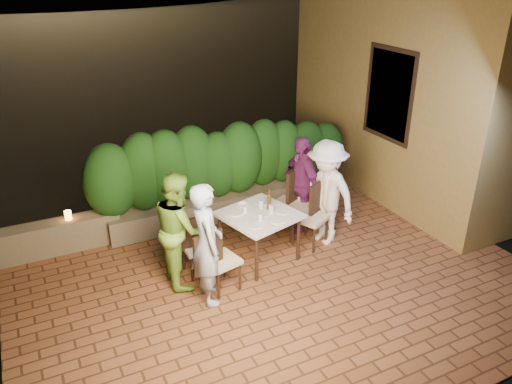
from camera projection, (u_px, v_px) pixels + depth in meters
ground at (283, 287)px, 6.82m from camera, size 400.00×400.00×0.00m
terrace_floor at (267, 272)px, 7.25m from camera, size 7.00×6.00×0.15m
building_wall at (410, 55)px, 8.81m from camera, size 1.60×5.00×5.00m
window_pane at (390, 94)px, 8.30m from camera, size 0.08×1.00×1.40m
window_frame at (390, 94)px, 8.30m from camera, size 0.06×1.15×1.55m
planter at (229, 203)px, 8.67m from camera, size 4.20×0.55×0.40m
hedge at (228, 163)px, 8.35m from camera, size 4.00×0.70×1.10m
parapet at (45, 239)px, 7.45m from camera, size 2.20×0.30×0.50m
hill at (47, 34)px, 57.99m from camera, size 52.00×40.00×22.00m
dining_table at (259, 236)px, 7.28m from camera, size 1.20×1.20×0.75m
plate_nw at (256, 225)px, 6.80m from camera, size 0.21×0.21×0.01m
plate_sw at (235, 213)px, 7.13m from camera, size 0.23×0.23×0.01m
plate_ne at (283, 212)px, 7.17m from camera, size 0.20×0.20×0.01m
plate_se at (262, 202)px, 7.44m from camera, size 0.21×0.21×0.01m
plate_centre at (262, 214)px, 7.11m from camera, size 0.22×0.22×0.01m
plate_front at (277, 220)px, 6.93m from camera, size 0.22×0.22×0.01m
glass_nw at (260, 217)px, 6.90m from camera, size 0.07×0.07×0.11m
glass_sw at (245, 209)px, 7.14m from camera, size 0.06×0.06×0.10m
glass_ne at (271, 209)px, 7.12m from camera, size 0.07×0.07×0.12m
glass_se at (261, 204)px, 7.26m from camera, size 0.07×0.07×0.12m
beer_bottle at (269, 199)px, 7.19m from camera, size 0.06×0.06×0.31m
bowl at (243, 205)px, 7.33m from camera, size 0.21×0.21×0.04m
chair_left_front at (221, 259)px, 6.58m from camera, size 0.51×0.51×0.92m
chair_left_back at (198, 245)px, 6.93m from camera, size 0.41×0.41×0.89m
chair_right_front at (311, 216)px, 7.60m from camera, size 0.62×0.62×0.99m
chair_right_back at (288, 204)px, 7.89m from camera, size 0.66×0.66×1.06m
diner_blue at (207, 244)px, 6.22m from camera, size 0.47×0.65×1.65m
diner_green at (179, 229)px, 6.63m from camera, size 0.66×0.82×1.60m
diner_white at (326, 193)px, 7.56m from camera, size 0.87×1.20×1.66m
diner_purple at (301, 184)px, 7.95m from camera, size 0.41×0.94×1.59m
parapet_lamp at (68, 215)px, 7.46m from camera, size 0.10×0.10×0.14m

